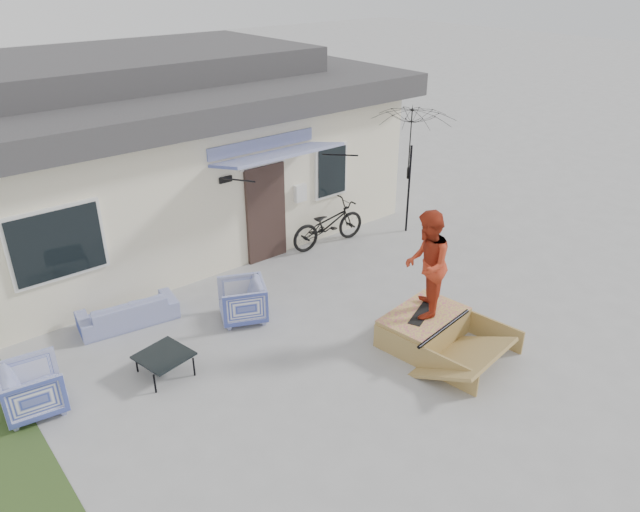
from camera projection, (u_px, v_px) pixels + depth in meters
ground at (378, 375)px, 9.40m from camera, size 90.00×90.00×0.00m
house at (144, 144)px, 14.07m from camera, size 10.80×8.49×4.10m
loveseat at (127, 307)px, 10.59m from camera, size 1.76×0.75×0.67m
armchair_left at (33, 386)px, 8.50m from camera, size 0.87×0.91×0.83m
armchair_right at (242, 299)px, 10.69m from camera, size 1.01×1.03×0.82m
coffee_table at (165, 364)px, 9.35m from camera, size 0.87×0.87×0.36m
bicycle at (328, 220)px, 13.41m from camera, size 1.95×0.77×1.22m
patio_umbrella at (411, 160)px, 13.58m from camera, size 2.23×2.13×2.20m
skate_ramp at (423, 327)px, 10.19m from camera, size 1.71×2.13×0.49m
skateboard at (422, 312)px, 10.09m from camera, size 0.86×0.52×0.05m
skater at (427, 263)px, 9.67m from camera, size 1.13×1.10×1.83m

